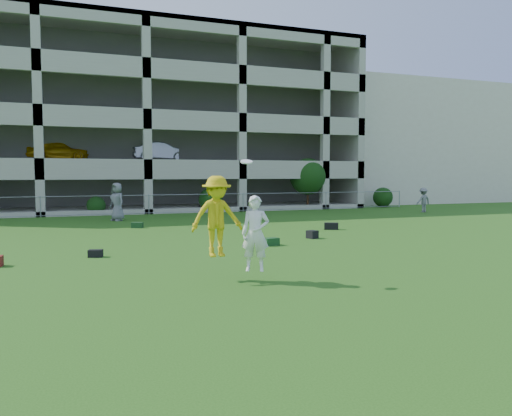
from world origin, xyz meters
name	(u,v)px	position (x,y,z in m)	size (l,w,h in m)	color
ground	(262,274)	(0.00, 0.00, 0.00)	(100.00, 100.00, 0.00)	#235114
stucco_building	(386,146)	(23.00, 28.00, 5.00)	(16.00, 14.00, 10.00)	beige
bystander_c	(117,202)	(-2.15, 15.34, 0.99)	(0.96, 0.63, 1.97)	slate
bystander_f	(423,200)	(16.48, 14.49, 0.77)	(1.00, 0.58, 1.55)	slate
bag_black_b	(96,253)	(-3.72, 3.97, 0.11)	(0.40, 0.25, 0.22)	black
bag_green_c	(271,242)	(2.02, 4.38, 0.13)	(0.50, 0.35, 0.26)	#133513
crate_d	(312,234)	(4.18, 5.55, 0.15)	(0.35, 0.35, 0.30)	black
bag_black_e	(331,226)	(6.30, 7.92, 0.15)	(0.60, 0.30, 0.30)	black
bag_green_g	(137,225)	(-1.59, 11.58, 0.12)	(0.50, 0.30, 0.25)	#13341E
frisbee_contest	(225,220)	(-1.07, -0.49, 1.41)	(1.71, 1.22, 2.51)	gold
parking_garage	(131,126)	(-0.01, 27.70, 6.01)	(30.00, 14.00, 12.00)	#9E998C
fence	(149,204)	(0.00, 19.00, 0.61)	(36.06, 0.06, 1.20)	gray
shrub_row	(219,188)	(4.59, 19.70, 1.51)	(34.38, 2.52, 3.50)	#163D11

